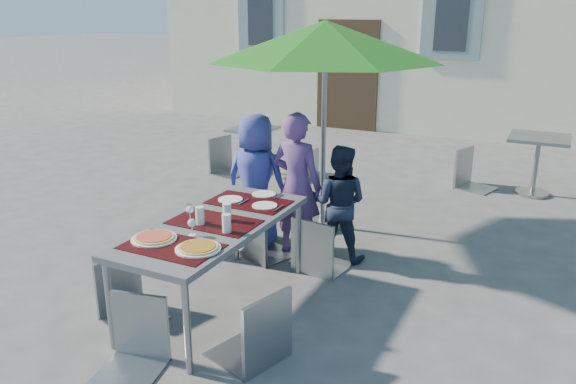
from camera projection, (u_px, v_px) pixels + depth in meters
The scene contains 21 objects.
ground at pixel (249, 315), 4.58m from camera, with size 90.00×90.00×0.00m, color #47484A.
dining_table at pixel (214, 229), 4.52m from camera, with size 0.80×1.85×0.76m.
pizza_near_left at pixel (154, 238), 4.15m from camera, with size 0.34×0.34×0.03m.
pizza_near_right at pixel (198, 248), 3.97m from camera, with size 0.33×0.33×0.03m.
glassware at pixel (212, 217), 4.39m from camera, with size 0.46×0.44×0.15m.
place_settings at pixel (253, 200), 5.01m from camera, with size 0.61×0.50×0.01m.
child_0 at pixel (256, 180), 5.82m from camera, with size 0.68×0.44×1.38m, color #373F98.
child_1 at pixel (297, 185), 5.53m from camera, with size 0.53×0.35×1.46m, color #5B3A76.
child_2 at pixel (339, 203), 5.47m from camera, with size 0.56×0.32×1.16m, color #1A2339.
chair_0 at pixel (210, 199), 5.61m from camera, with size 0.50×0.51×0.98m.
chair_1 at pixel (259, 199), 5.45m from camera, with size 0.61×0.61×1.06m.
chair_2 at pixel (319, 212), 5.16m from camera, with size 0.51×0.52×1.02m.
chair_3 at pixel (122, 255), 4.42m from camera, with size 0.51×0.51×0.92m.
chair_4 at pixel (256, 284), 3.79m from camera, with size 0.58×0.57×1.03m.
chair_5 at pixel (130, 293), 3.76m from camera, with size 0.51×0.51×0.96m.
patio_umbrella at pixel (325, 43), 5.85m from camera, with size 2.51×2.51×2.28m.
cafe_table_0 at pixel (253, 143), 8.54m from camera, with size 0.64×0.64×0.68m.
bg_chair_l_0 at pixel (224, 133), 8.41m from camera, with size 0.56×0.55×1.04m.
bg_chair_r_0 at pixel (306, 146), 8.13m from camera, with size 0.45×0.45×0.85m.
cafe_table_1 at pixel (538, 154), 7.41m from camera, with size 0.75×0.75×0.80m.
bg_chair_l_1 at pixel (473, 145), 7.71m from camera, with size 0.59×0.58×1.04m.
Camera 1 is at (2.08, -3.48, 2.37)m, focal length 35.00 mm.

